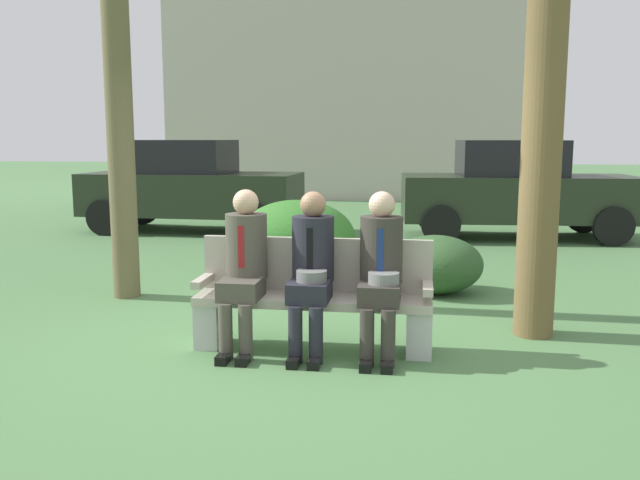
# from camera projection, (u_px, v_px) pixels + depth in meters

# --- Properties ---
(ground_plane) EXTENTS (80.00, 80.00, 0.00)m
(ground_plane) POSITION_uv_depth(u_px,v_px,m) (293.00, 342.00, 5.73)
(ground_plane) COLOR #4E7A47
(park_bench) EXTENTS (1.92, 0.44, 0.90)m
(park_bench) POSITION_uv_depth(u_px,v_px,m) (314.00, 297.00, 5.54)
(park_bench) COLOR #B7AD9E
(park_bench) RESTS_ON ground
(seated_man_left) EXTENTS (0.34, 0.72, 1.31)m
(seated_man_left) POSITION_uv_depth(u_px,v_px,m) (244.00, 262.00, 5.45)
(seated_man_left) COLOR #4C473D
(seated_man_left) RESTS_ON ground
(seated_man_middle) EXTENTS (0.34, 0.72, 1.30)m
(seated_man_middle) POSITION_uv_depth(u_px,v_px,m) (311.00, 265.00, 5.37)
(seated_man_middle) COLOR #23232D
(seated_man_middle) RESTS_ON ground
(seated_man_right) EXTENTS (0.34, 0.72, 1.31)m
(seated_man_right) POSITION_uv_depth(u_px,v_px,m) (381.00, 266.00, 5.29)
(seated_man_right) COLOR #38332D
(seated_man_right) RESTS_ON ground
(shrub_near_bench) EXTENTS (1.04, 0.95, 0.65)m
(shrub_near_bench) POSITION_uv_depth(u_px,v_px,m) (436.00, 264.00, 7.52)
(shrub_near_bench) COLOR #30542B
(shrub_near_bench) RESTS_ON ground
(shrub_mid_lawn) EXTENTS (1.50, 1.38, 0.94)m
(shrub_mid_lawn) POSITION_uv_depth(u_px,v_px,m) (297.00, 236.00, 8.63)
(shrub_mid_lawn) COLOR #37782B
(shrub_mid_lawn) RESTS_ON ground
(parked_car_near) EXTENTS (3.95, 1.81, 1.68)m
(parked_car_near) POSITION_uv_depth(u_px,v_px,m) (191.00, 186.00, 12.39)
(parked_car_near) COLOR #232D1E
(parked_car_near) RESTS_ON ground
(parked_car_far) EXTENTS (3.99, 1.92, 1.68)m
(parked_car_far) POSITION_uv_depth(u_px,v_px,m) (516.00, 190.00, 11.55)
(parked_car_far) COLOR #232D1E
(parked_car_far) RESTS_ON ground
(building_backdrop) EXTENTS (11.20, 7.54, 11.56)m
(building_backdrop) POSITION_uv_depth(u_px,v_px,m) (365.00, 6.00, 21.12)
(building_backdrop) COLOR beige
(building_backdrop) RESTS_ON ground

